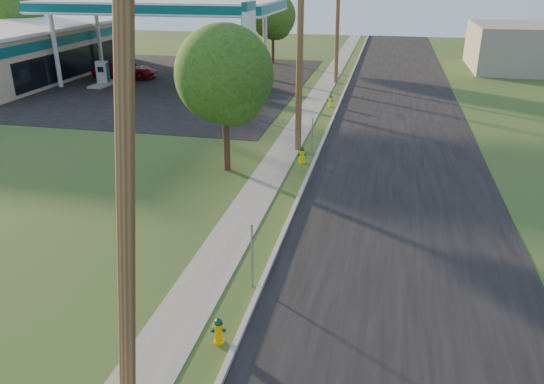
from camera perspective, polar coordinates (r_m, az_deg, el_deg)
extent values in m
cube|color=black|center=(20.36, 13.71, -2.52)|extent=(8.00, 120.00, 0.02)
cube|color=#9E9B91|center=(20.54, 2.55, -1.42)|extent=(0.15, 120.00, 0.15)
cube|color=gray|center=(20.90, -2.19, -1.15)|extent=(1.50, 120.00, 0.03)
cube|color=black|center=(45.77, -13.60, 11.46)|extent=(26.00, 28.00, 0.02)
cylinder|color=brown|center=(9.35, -15.47, -1.59)|extent=(1.31, 0.32, 9.48)
cylinder|color=brown|center=(26.08, 3.00, 14.83)|extent=(0.32, 0.32, 9.80)
cylinder|color=brown|center=(43.86, 7.06, 17.70)|extent=(0.49, 0.32, 9.50)
cube|color=gray|center=(15.10, -2.14, -6.94)|extent=(0.05, 0.04, 2.00)
cube|color=gray|center=(25.83, 4.33, 5.85)|extent=(0.05, 0.04, 2.00)
cube|color=gray|center=(37.60, 7.04, 11.10)|extent=(0.05, 0.04, 2.00)
cylinder|color=silver|center=(45.22, -22.25, 13.84)|extent=(0.36, 0.36, 5.50)
cylinder|color=silver|center=(50.79, -18.10, 15.20)|extent=(0.36, 0.36, 5.50)
cylinder|color=silver|center=(38.96, -2.99, 14.25)|extent=(0.36, 0.36, 5.50)
cylinder|color=silver|center=(45.30, -0.75, 15.47)|extent=(0.36, 0.36, 5.50)
cube|color=silver|center=(44.22, -11.87, 19.01)|extent=(18.00, 9.00, 0.90)
cube|color=#05575C|center=(44.22, -11.87, 19.01)|extent=(18.15, 9.15, 0.63)
cube|color=silver|center=(44.24, -11.83, 18.61)|extent=(18.18, 9.18, 0.10)
cube|color=#9E9B91|center=(45.16, -17.62, 10.99)|extent=(1.20, 3.20, 0.18)
cube|color=#9EA0A3|center=(44.99, -17.76, 12.19)|extent=(0.90, 0.50, 1.70)
cube|color=#05575C|center=(44.99, -17.76, 12.19)|extent=(0.94, 0.40, 1.50)
cube|color=black|center=(44.72, -17.97, 12.43)|extent=(0.50, 0.02, 0.40)
cube|color=#9E9B91|center=(41.51, -6.51, 10.94)|extent=(1.20, 3.20, 0.18)
cube|color=#9EA0A3|center=(41.33, -6.57, 12.24)|extent=(0.90, 0.50, 1.70)
cube|color=#05575C|center=(41.33, -6.57, 12.24)|extent=(0.94, 0.40, 1.50)
cube|color=black|center=(41.03, -6.71, 12.51)|extent=(0.50, 0.02, 0.40)
cube|color=#9E9B91|center=(48.62, -15.33, 12.02)|extent=(1.20, 3.20, 0.18)
cube|color=#9EA0A3|center=(48.46, -15.45, 13.13)|extent=(0.90, 0.50, 1.70)
cube|color=#05575C|center=(48.46, -15.45, 13.13)|extent=(0.94, 0.40, 1.50)
cube|color=black|center=(48.19, -15.63, 13.36)|extent=(0.50, 0.02, 0.40)
cube|color=#9E9B91|center=(45.25, -4.89, 11.97)|extent=(1.20, 3.20, 0.18)
cube|color=#9EA0A3|center=(45.08, -4.93, 13.17)|extent=(0.90, 0.50, 1.70)
cube|color=#05575C|center=(45.08, -4.93, 13.17)|extent=(0.94, 0.40, 1.50)
cube|color=black|center=(44.78, -5.05, 13.43)|extent=(0.50, 0.02, 0.40)
cube|color=#C1AE88|center=(51.15, -25.34, 13.37)|extent=(10.00, 22.00, 4.00)
cube|color=#05575C|center=(48.17, -20.65, 15.18)|extent=(0.06, 22.00, 0.70)
cube|color=black|center=(48.40, -20.33, 12.97)|extent=(0.06, 16.06, 2.20)
cube|color=silver|center=(50.93, -25.75, 15.70)|extent=(10.40, 22.40, 0.25)
cylinder|color=gray|center=(32.58, -2.38, 12.15)|extent=(0.24, 0.24, 5.00)
cube|color=silver|center=(32.14, -2.48, 17.94)|extent=(0.30, 2.00, 2.00)
cube|color=#05575C|center=(32.09, -2.51, 19.36)|extent=(0.34, 2.04, 0.50)
cylinder|color=#3C2616|center=(23.97, -4.94, 6.18)|extent=(0.30, 0.30, 3.35)
sphere|color=#1D470F|center=(23.36, -5.17, 12.50)|extent=(4.29, 4.29, 4.29)
sphere|color=#1D470F|center=(23.09, -4.37, 10.71)|extent=(2.95, 2.95, 2.95)
cylinder|color=#3C2616|center=(53.67, 0.10, 15.49)|extent=(0.30, 0.30, 3.42)
sphere|color=#1D470F|center=(53.40, 0.11, 18.40)|extent=(4.38, 4.38, 4.38)
sphere|color=#1D470F|center=(53.08, 0.48, 17.64)|extent=(3.01, 3.01, 3.01)
cylinder|color=#3C2616|center=(61.00, -25.16, 14.48)|extent=(0.30, 0.30, 3.78)
sphere|color=#1D470F|center=(60.75, -25.65, 17.28)|extent=(4.84, 4.84, 4.84)
sphere|color=#1D470F|center=(60.32, -25.39, 16.57)|extent=(3.33, 3.33, 3.33)
cylinder|color=#F1AF00|center=(13.63, -5.70, -15.67)|extent=(0.27, 0.27, 0.06)
cylinder|color=#F1AF00|center=(13.47, -5.74, -14.82)|extent=(0.21, 0.21, 0.57)
cylinder|color=#F1AF00|center=(13.32, -5.78, -13.97)|extent=(0.27, 0.27, 0.04)
sphere|color=#0B3821|center=(13.30, -5.79, -13.84)|extent=(0.22, 0.22, 0.22)
cylinder|color=#0B3821|center=(13.23, -5.81, -13.44)|extent=(0.05, 0.05, 0.06)
cylinder|color=#0B3821|center=(13.32, -5.88, -14.90)|extent=(0.12, 0.12, 0.10)
cylinder|color=#0B3821|center=(13.45, -6.33, -14.50)|extent=(0.10, 0.09, 0.09)
cylinder|color=#0B3821|center=(13.40, -5.18, -14.61)|extent=(0.10, 0.09, 0.09)
cylinder|color=#FBD900|center=(25.33, 3.23, 3.23)|extent=(0.30, 0.30, 0.06)
cylinder|color=#FBD900|center=(25.24, 3.25, 3.85)|extent=(0.23, 0.23, 0.64)
cylinder|color=#FBD900|center=(25.15, 3.26, 4.44)|extent=(0.30, 0.30, 0.04)
sphere|color=#073D16|center=(25.14, 3.26, 4.54)|extent=(0.24, 0.24, 0.24)
cylinder|color=#073D16|center=(25.10, 3.27, 4.81)|extent=(0.05, 0.05, 0.06)
cylinder|color=#073D16|center=(25.07, 3.24, 3.92)|extent=(0.13, 0.14, 0.12)
cylinder|color=#073D16|center=(25.21, 2.91, 4.04)|extent=(0.12, 0.11, 0.10)
cylinder|color=#073D16|center=(25.21, 3.59, 4.02)|extent=(0.12, 0.11, 0.10)
cylinder|color=yellow|center=(36.31, 6.28, 9.15)|extent=(0.30, 0.30, 0.06)
cylinder|color=yellow|center=(36.24, 6.30, 9.60)|extent=(0.24, 0.24, 0.65)
cylinder|color=yellow|center=(36.18, 6.32, 10.03)|extent=(0.30, 0.30, 0.04)
sphere|color=#103D27|center=(36.17, 6.32, 10.10)|extent=(0.25, 0.25, 0.25)
cylinder|color=#103D27|center=(36.14, 6.33, 10.30)|extent=(0.05, 0.05, 0.06)
cylinder|color=#103D27|center=(36.08, 6.24, 9.68)|extent=(0.14, 0.15, 0.12)
cylinder|color=#103D27|center=(36.26, 6.07, 9.76)|extent=(0.12, 0.11, 0.10)
cylinder|color=#103D27|center=(36.19, 6.54, 9.71)|extent=(0.12, 0.11, 0.10)
imported|color=maroon|center=(47.44, -15.51, 12.54)|extent=(5.62, 3.28, 1.47)
imported|color=#B8BBC0|center=(43.24, -4.96, 12.37)|extent=(4.72, 2.75, 1.51)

